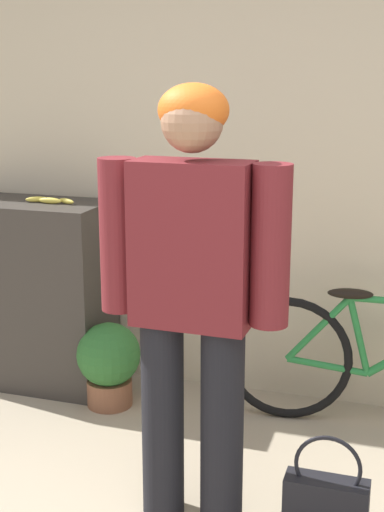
{
  "coord_description": "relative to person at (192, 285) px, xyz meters",
  "views": [
    {
      "loc": [
        0.57,
        -1.41,
        1.71
      ],
      "look_at": [
        -0.19,
        0.98,
        1.07
      ],
      "focal_mm": 50.0,
      "sensor_mm": 36.0,
      "label": 1
    }
  ],
  "objects": [
    {
      "name": "banana",
      "position": [
        -1.11,
        0.97,
        0.1
      ],
      "size": [
        0.3,
        0.08,
        0.03
      ],
      "color": "#EAD64C",
      "rests_on": "side_shelf"
    },
    {
      "name": "handbag",
      "position": [
        0.52,
        0.03,
        -0.83
      ],
      "size": [
        0.32,
        0.11,
        0.42
      ],
      "color": "black",
      "rests_on": "ground_plane"
    },
    {
      "name": "wall_back",
      "position": [
        0.19,
        1.25,
        0.34
      ],
      "size": [
        8.0,
        0.07,
        2.6
      ],
      "color": "beige",
      "rests_on": "ground_plane"
    },
    {
      "name": "side_shelf",
      "position": [
        -1.26,
        0.98,
        -0.44
      ],
      "size": [
        0.88,
        0.45,
        1.04
      ],
      "color": "#38332D",
      "rests_on": "ground_plane"
    },
    {
      "name": "potted_plant",
      "position": [
        -0.72,
        0.81,
        -0.72
      ],
      "size": [
        0.34,
        0.34,
        0.45
      ],
      "color": "brown",
      "rests_on": "ground_plane"
    },
    {
      "name": "person",
      "position": [
        0.0,
        0.0,
        0.0
      ],
      "size": [
        0.72,
        0.24,
        1.69
      ],
      "rotation": [
        0.0,
        0.0,
        -0.02
      ],
      "color": "black",
      "rests_on": "ground_plane"
    }
  ]
}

